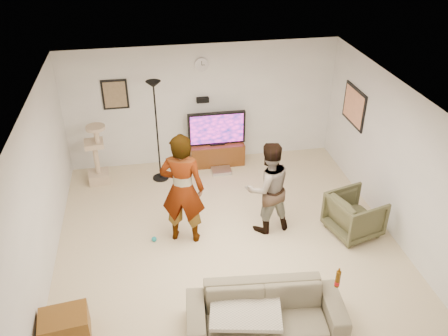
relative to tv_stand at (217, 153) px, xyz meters
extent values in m
cube|color=#CBB08C|center=(-0.25, -2.50, -0.24)|extent=(5.50, 5.50, 0.02)
cube|color=white|center=(-0.25, -2.50, 2.28)|extent=(5.50, 5.50, 0.02)
cube|color=silver|center=(-0.25, 0.25, 1.02)|extent=(5.50, 0.04, 2.50)
cube|color=silver|center=(-0.25, -5.25, 1.02)|extent=(5.50, 0.04, 2.50)
cube|color=silver|center=(-3.00, -2.50, 1.02)|extent=(0.04, 5.50, 2.50)
cube|color=silver|center=(2.50, -2.50, 1.02)|extent=(0.04, 5.50, 2.50)
cylinder|color=silver|center=(-0.25, 0.22, 1.87)|extent=(0.26, 0.04, 0.26)
cube|color=black|center=(-0.25, 0.19, 1.15)|extent=(0.25, 0.10, 0.10)
cube|color=brown|center=(-1.95, 0.23, 1.37)|extent=(0.42, 0.03, 0.52)
cube|color=tan|center=(2.48, -0.90, 1.27)|extent=(0.03, 0.78, 0.62)
cube|color=#4A270E|center=(0.00, 0.00, 0.00)|extent=(1.12, 0.45, 0.47)
cube|color=silver|center=(0.02, -0.40, -0.20)|extent=(0.40, 0.30, 0.07)
cube|color=black|center=(0.00, 0.00, 0.58)|extent=(1.18, 0.08, 0.70)
cube|color=#F224A5|center=(0.00, -0.04, 0.58)|extent=(1.09, 0.01, 0.62)
cylinder|color=black|center=(-1.21, -0.40, 0.79)|extent=(0.32, 0.32, 2.05)
cube|color=tan|center=(-2.42, -0.30, 0.38)|extent=(0.43, 0.43, 1.23)
imported|color=#A5A3B7|center=(-0.93, -2.35, 0.73)|extent=(0.80, 0.64, 1.93)
imported|color=teal|center=(0.47, -2.33, 0.58)|extent=(0.88, 0.74, 1.63)
imported|color=#68614E|center=(-0.09, -4.41, 0.06)|extent=(2.11, 0.99, 0.60)
cube|color=beige|center=(-0.36, -4.41, 0.17)|extent=(1.02, 0.86, 0.06)
cylinder|color=#5B3407|center=(0.85, -4.41, 0.49)|extent=(0.06, 0.06, 0.25)
imported|color=#43422A|center=(1.88, -2.70, 0.13)|extent=(0.96, 0.95, 0.72)
cube|color=#5B3813|center=(-2.65, -4.11, -0.03)|extent=(0.65, 0.52, 0.40)
sphere|color=teal|center=(-1.44, -2.36, -0.19)|extent=(0.08, 0.08, 0.08)
camera|label=1|loc=(-1.36, -8.48, 4.78)|focal=37.46mm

